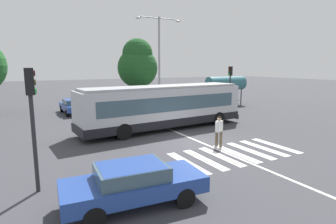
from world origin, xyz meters
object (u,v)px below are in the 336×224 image
bus_stop_shelter (226,84)px  twin_arm_street_lamp (159,53)px  pedestrian_crossing_street (219,129)px  traffic_light_near_corner (32,110)px  parked_car_silver (152,101)px  parked_car_red (100,104)px  traffic_light_far_corner (230,81)px  background_tree_right (138,64)px  parked_car_charcoal (127,102)px  city_transit_bus (164,107)px  parked_car_blue (73,105)px  foreground_sedan (133,182)px  parked_car_champagne (173,99)px

bus_stop_shelter → twin_arm_street_lamp: 8.48m
pedestrian_crossing_street → traffic_light_near_corner: (-9.16, -1.34, 1.97)m
parked_car_silver → parked_car_red: bearing=175.7°
traffic_light_far_corner → twin_arm_street_lamp: twin_arm_street_lamp is taller
traffic_light_near_corner → background_tree_right: size_ratio=0.56×
pedestrian_crossing_street → traffic_light_near_corner: size_ratio=0.40×
traffic_light_near_corner → pedestrian_crossing_street: bearing=8.3°
parked_car_charcoal → bus_stop_shelter: size_ratio=0.93×
bus_stop_shelter → parked_car_charcoal: bearing=166.0°
traffic_light_near_corner → parked_car_red: bearing=68.5°
traffic_light_near_corner → background_tree_right: 25.57m
city_transit_bus → parked_car_blue: 10.72m
parked_car_charcoal → twin_arm_street_lamp: size_ratio=0.49×
background_tree_right → bus_stop_shelter: bearing=-48.0°
parked_car_silver → traffic_light_near_corner: (-12.00, -16.03, 2.17)m
foreground_sedan → traffic_light_far_corner: size_ratio=1.06×
traffic_light_far_corner → parked_car_charcoal: bearing=148.1°
city_transit_bus → background_tree_right: background_tree_right is taller
bus_stop_shelter → background_tree_right: 11.19m
pedestrian_crossing_street → parked_car_charcoal: (0.22, 15.25, -0.20)m
parked_car_red → parked_car_silver: 5.52m
foreground_sedan → parked_car_blue: same height
traffic_light_near_corner → twin_arm_street_lamp: size_ratio=0.47×
parked_car_red → background_tree_right: bearing=41.3°
parked_car_red → parked_car_charcoal: size_ratio=1.00×
parked_car_silver → foreground_sedan: bearing=-116.8°
parked_car_blue → parked_car_champagne: size_ratio=1.01×
background_tree_right → parked_car_charcoal: bearing=-122.5°
parked_car_blue → parked_car_silver: size_ratio=1.00×
traffic_light_near_corner → bus_stop_shelter: size_ratio=0.90×
background_tree_right → pedestrian_crossing_street: bearing=-100.1°
foreground_sedan → parked_car_charcoal: (6.74, 19.10, 0.00)m
parked_car_charcoal → traffic_light_near_corner: bearing=-119.5°
traffic_light_near_corner → traffic_light_far_corner: size_ratio=1.00×
city_transit_bus → pedestrian_crossing_street: (0.63, -5.30, -0.62)m
city_transit_bus → foreground_sedan: bearing=-122.8°
parked_car_red → traffic_light_far_corner: traffic_light_far_corner is taller
parked_car_champagne → bus_stop_shelter: (5.45, -2.40, 1.65)m
city_transit_bus → pedestrian_crossing_street: bearing=-83.3°
city_transit_bus → parked_car_red: city_transit_bus is taller
parked_car_charcoal → background_tree_right: bearing=57.5°
parked_car_champagne → traffic_light_far_corner: bearing=-55.7°
twin_arm_street_lamp → traffic_light_far_corner: bearing=-36.2°
bus_stop_shelter → background_tree_right: (-7.32, 8.15, 2.27)m
pedestrian_crossing_street → parked_car_blue: size_ratio=0.38×
pedestrian_crossing_street → parked_car_charcoal: size_ratio=0.38×
parked_car_red → traffic_light_far_corner: size_ratio=1.03×
pedestrian_crossing_street → parked_car_blue: 15.85m
pedestrian_crossing_street → parked_car_blue: (-5.19, 14.97, -0.20)m
pedestrian_crossing_street → traffic_light_far_corner: size_ratio=0.39×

